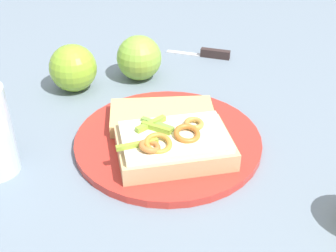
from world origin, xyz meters
name	(u,v)px	position (x,y,z in m)	size (l,w,h in m)	color
ground_plane	(168,144)	(0.00, 0.00, 0.00)	(2.00, 2.00, 0.00)	slate
plate	(168,140)	(0.00, 0.00, 0.01)	(0.27, 0.27, 0.01)	#B82F26
sandwich	(174,145)	(0.00, 0.04, 0.03)	(0.16, 0.10, 0.05)	tan
bread_slice_side	(162,116)	(0.00, -0.04, 0.02)	(0.16, 0.08, 0.02)	tan
apple_1	(139,58)	(0.01, -0.21, 0.04)	(0.08, 0.08, 0.08)	#82B33B
apple_2	(73,68)	(0.13, -0.20, 0.04)	(0.08, 0.08, 0.08)	#86B32E
knife	(209,53)	(-0.14, -0.28, 0.01)	(0.12, 0.07, 0.02)	silver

